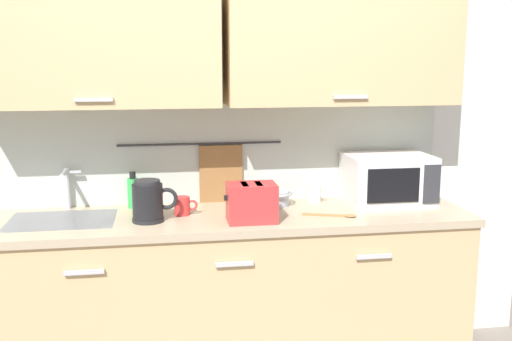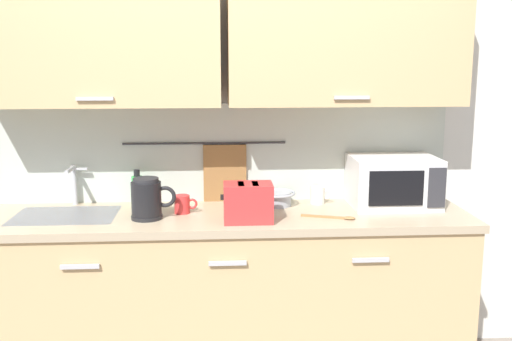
# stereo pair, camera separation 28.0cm
# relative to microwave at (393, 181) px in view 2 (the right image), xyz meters

# --- Properties ---
(counter_unit) EXTENTS (2.53, 0.64, 0.90)m
(counter_unit) POSITION_rel_microwave_xyz_m (-0.92, -0.11, -0.58)
(counter_unit) COLOR tan
(counter_unit) RESTS_ON ground
(back_wall_assembly) EXTENTS (3.70, 0.41, 2.50)m
(back_wall_assembly) POSITION_rel_microwave_xyz_m (-0.91, 0.12, 0.49)
(back_wall_assembly) COLOR silver
(back_wall_assembly) RESTS_ON ground
(sink_faucet) EXTENTS (0.09, 0.17, 0.22)m
(sink_faucet) POSITION_rel_microwave_xyz_m (-1.73, 0.12, 0.01)
(sink_faucet) COLOR #B2B5BA
(sink_faucet) RESTS_ON counter_unit
(microwave) EXTENTS (0.46, 0.35, 0.27)m
(microwave) POSITION_rel_microwave_xyz_m (0.00, 0.00, 0.00)
(microwave) COLOR white
(microwave) RESTS_ON counter_unit
(electric_kettle) EXTENTS (0.23, 0.16, 0.21)m
(electric_kettle) POSITION_rel_microwave_xyz_m (-1.30, -0.18, -0.03)
(electric_kettle) COLOR black
(electric_kettle) RESTS_ON counter_unit
(dish_soap_bottle) EXTENTS (0.06, 0.06, 0.20)m
(dish_soap_bottle) POSITION_rel_microwave_xyz_m (-1.39, 0.11, -0.05)
(dish_soap_bottle) COLOR green
(dish_soap_bottle) RESTS_ON counter_unit
(mug_near_sink) EXTENTS (0.12, 0.08, 0.09)m
(mug_near_sink) POSITION_rel_microwave_xyz_m (-1.14, -0.08, -0.09)
(mug_near_sink) COLOR red
(mug_near_sink) RESTS_ON counter_unit
(mixing_bowl) EXTENTS (0.21, 0.21, 0.08)m
(mixing_bowl) POSITION_rel_microwave_xyz_m (-0.64, 0.05, -0.09)
(mixing_bowl) COLOR #A5ADB7
(mixing_bowl) RESTS_ON counter_unit
(toaster) EXTENTS (0.26, 0.17, 0.19)m
(toaster) POSITION_rel_microwave_xyz_m (-0.80, -0.26, -0.04)
(toaster) COLOR red
(toaster) RESTS_ON counter_unit
(mug_by_kettle) EXTENTS (0.12, 0.08, 0.09)m
(mug_by_kettle) POSITION_rel_microwave_xyz_m (-0.40, 0.08, -0.09)
(mug_by_kettle) COLOR silver
(mug_by_kettle) RESTS_ON counter_unit
(wooden_spoon) EXTENTS (0.27, 0.11, 0.01)m
(wooden_spoon) POSITION_rel_microwave_xyz_m (-0.37, -0.24, -0.13)
(wooden_spoon) COLOR #9E7042
(wooden_spoon) RESTS_ON counter_unit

